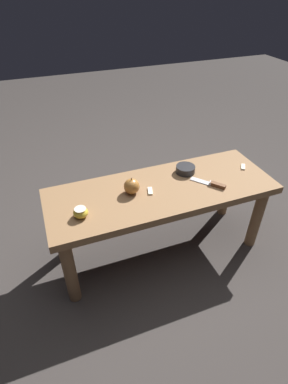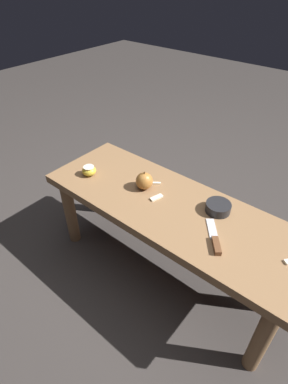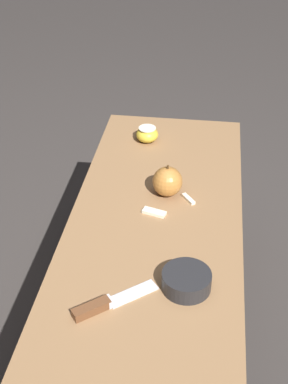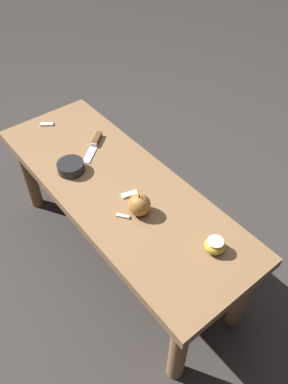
% 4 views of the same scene
% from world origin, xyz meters
% --- Properties ---
extents(ground_plane, '(8.00, 8.00, 0.00)m').
position_xyz_m(ground_plane, '(0.00, 0.00, 0.00)').
color(ground_plane, '#383330').
extents(wooden_bench, '(1.21, 0.44, 0.46)m').
position_xyz_m(wooden_bench, '(0.00, 0.00, 0.38)').
color(wooden_bench, olive).
rests_on(wooden_bench, ground_plane).
extents(knife, '(0.14, 0.17, 0.02)m').
position_xyz_m(knife, '(-0.26, 0.07, 0.47)').
color(knife, silver).
rests_on(knife, wooden_bench).
extents(apple_whole, '(0.08, 0.08, 0.09)m').
position_xyz_m(apple_whole, '(0.16, -0.02, 0.50)').
color(apple_whole, '#B27233').
rests_on(apple_whole, wooden_bench).
extents(apple_cut, '(0.07, 0.07, 0.05)m').
position_xyz_m(apple_cut, '(0.44, 0.07, 0.48)').
color(apple_cut, gold).
rests_on(apple_cut, wooden_bench).
extents(apple_slice_near_knife, '(0.05, 0.04, 0.01)m').
position_xyz_m(apple_slice_near_knife, '(0.14, -0.08, 0.46)').
color(apple_slice_near_knife, silver).
rests_on(apple_slice_near_knife, wooden_bench).
extents(apple_slice_center, '(0.04, 0.06, 0.01)m').
position_xyz_m(apple_slice_center, '(0.07, 0.01, 0.46)').
color(apple_slice_center, silver).
rests_on(apple_slice_center, wooden_bench).
extents(bowl, '(0.11, 0.11, 0.04)m').
position_xyz_m(bowl, '(-0.18, -0.09, 0.48)').
color(bowl, '#232326').
rests_on(bowl, wooden_bench).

